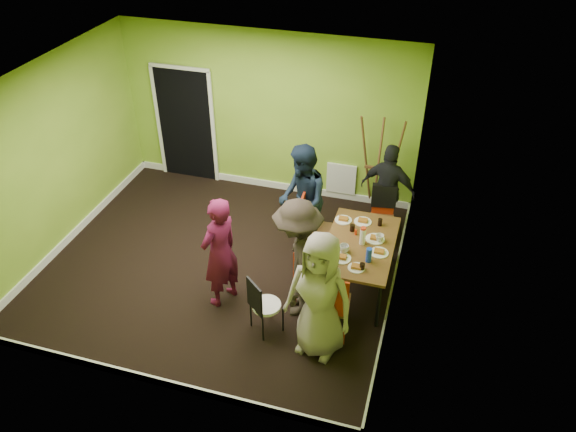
# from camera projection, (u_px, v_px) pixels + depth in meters

# --- Properties ---
(ground) EXTENTS (5.00, 5.00, 0.00)m
(ground) POSITION_uv_depth(u_px,v_px,m) (222.00, 264.00, 8.29)
(ground) COLOR black
(ground) RESTS_ON ground
(room_walls) EXTENTS (5.04, 4.54, 2.82)m
(room_walls) POSITION_uv_depth(u_px,v_px,m) (217.00, 207.00, 7.76)
(room_walls) COLOR #76A229
(room_walls) RESTS_ON ground
(dining_table) EXTENTS (0.90, 1.50, 0.75)m
(dining_table) POSITION_uv_depth(u_px,v_px,m) (360.00, 247.00, 7.50)
(dining_table) COLOR black
(dining_table) RESTS_ON ground
(chair_left_far) EXTENTS (0.46, 0.46, 1.04)m
(chair_left_far) POSITION_uv_depth(u_px,v_px,m) (310.00, 224.00, 8.11)
(chair_left_far) COLOR red
(chair_left_far) RESTS_ON ground
(chair_left_near) EXTENTS (0.47, 0.47, 0.89)m
(chair_left_near) POSITION_uv_depth(u_px,v_px,m) (308.00, 272.00, 7.36)
(chair_left_near) COLOR red
(chair_left_near) RESTS_ON ground
(chair_back_end) EXTENTS (0.42, 0.48, 0.90)m
(chair_back_end) POSITION_uv_depth(u_px,v_px,m) (383.00, 202.00, 8.49)
(chair_back_end) COLOR red
(chair_back_end) RESTS_ON ground
(chair_front_end) EXTENTS (0.47, 0.47, 1.04)m
(chair_front_end) POSITION_uv_depth(u_px,v_px,m) (332.00, 303.00, 6.78)
(chair_front_end) COLOR red
(chair_front_end) RESTS_ON ground
(chair_bentwood) EXTENTS (0.46, 0.46, 0.85)m
(chair_bentwood) POSITION_uv_depth(u_px,v_px,m) (262.00, 303.00, 6.94)
(chair_bentwood) COLOR black
(chair_bentwood) RESTS_ON ground
(easel) EXTENTS (0.70, 0.66, 1.75)m
(easel) POSITION_uv_depth(u_px,v_px,m) (379.00, 167.00, 8.90)
(easel) COLOR brown
(easel) RESTS_ON ground
(plate_near_left) EXTENTS (0.24, 0.24, 0.01)m
(plate_near_left) POSITION_uv_depth(u_px,v_px,m) (343.00, 220.00, 7.90)
(plate_near_left) COLOR white
(plate_near_left) RESTS_ON dining_table
(plate_near_right) EXTENTS (0.26, 0.26, 0.01)m
(plate_near_right) POSITION_uv_depth(u_px,v_px,m) (341.00, 258.00, 7.21)
(plate_near_right) COLOR white
(plate_near_right) RESTS_ON dining_table
(plate_far_back) EXTENTS (0.25, 0.25, 0.01)m
(plate_far_back) POSITION_uv_depth(u_px,v_px,m) (363.00, 222.00, 7.86)
(plate_far_back) COLOR white
(plate_far_back) RESTS_ON dining_table
(plate_far_front) EXTENTS (0.22, 0.22, 0.01)m
(plate_far_front) POSITION_uv_depth(u_px,v_px,m) (356.00, 268.00, 7.05)
(plate_far_front) COLOR white
(plate_far_front) RESTS_ON dining_table
(plate_wall_back) EXTENTS (0.26, 0.26, 0.01)m
(plate_wall_back) POSITION_uv_depth(u_px,v_px,m) (375.00, 239.00, 7.54)
(plate_wall_back) COLOR white
(plate_wall_back) RESTS_ON dining_table
(plate_wall_front) EXTENTS (0.25, 0.25, 0.01)m
(plate_wall_front) POSITION_uv_depth(u_px,v_px,m) (379.00, 253.00, 7.30)
(plate_wall_front) COLOR white
(plate_wall_front) RESTS_ON dining_table
(thermos) EXTENTS (0.08, 0.08, 0.23)m
(thermos) POSITION_uv_depth(u_px,v_px,m) (363.00, 237.00, 7.40)
(thermos) COLOR white
(thermos) RESTS_ON dining_table
(blue_bottle) EXTENTS (0.08, 0.08, 0.20)m
(blue_bottle) POSITION_uv_depth(u_px,v_px,m) (369.00, 255.00, 7.11)
(blue_bottle) COLOR blue
(blue_bottle) RESTS_ON dining_table
(orange_bottle) EXTENTS (0.03, 0.03, 0.08)m
(orange_bottle) POSITION_uv_depth(u_px,v_px,m) (356.00, 232.00, 7.61)
(orange_bottle) COLOR red
(orange_bottle) RESTS_ON dining_table
(glass_mid) EXTENTS (0.07, 0.07, 0.10)m
(glass_mid) POSITION_uv_depth(u_px,v_px,m) (352.00, 228.00, 7.67)
(glass_mid) COLOR black
(glass_mid) RESTS_ON dining_table
(glass_back) EXTENTS (0.06, 0.06, 0.11)m
(glass_back) POSITION_uv_depth(u_px,v_px,m) (380.00, 222.00, 7.77)
(glass_back) COLOR black
(glass_back) RESTS_ON dining_table
(glass_front) EXTENTS (0.07, 0.07, 0.09)m
(glass_front) POSITION_uv_depth(u_px,v_px,m) (362.00, 267.00, 7.01)
(glass_front) COLOR black
(glass_front) RESTS_ON dining_table
(cup_a) EXTENTS (0.13, 0.13, 0.10)m
(cup_a) POSITION_uv_depth(u_px,v_px,m) (344.00, 249.00, 7.29)
(cup_a) COLOR white
(cup_a) RESTS_ON dining_table
(cup_b) EXTENTS (0.11, 0.11, 0.10)m
(cup_b) POSITION_uv_depth(u_px,v_px,m) (380.00, 238.00, 7.47)
(cup_b) COLOR white
(cup_b) RESTS_ON dining_table
(person_standing) EXTENTS (0.59, 0.70, 1.62)m
(person_standing) POSITION_uv_depth(u_px,v_px,m) (220.00, 252.00, 7.21)
(person_standing) COLOR #530E2D
(person_standing) RESTS_ON ground
(person_left_far) EXTENTS (0.94, 1.03, 1.71)m
(person_left_far) POSITION_uv_depth(u_px,v_px,m) (302.00, 200.00, 8.13)
(person_left_far) COLOR #131F30
(person_left_far) RESTS_ON ground
(person_left_near) EXTENTS (0.86, 1.21, 1.69)m
(person_left_near) POSITION_uv_depth(u_px,v_px,m) (297.00, 259.00, 7.05)
(person_left_near) COLOR black
(person_left_near) RESTS_ON ground
(person_back_end) EXTENTS (0.95, 0.56, 1.51)m
(person_back_end) POSITION_uv_depth(u_px,v_px,m) (388.00, 190.00, 8.54)
(person_back_end) COLOR black
(person_back_end) RESTS_ON ground
(person_front_end) EXTENTS (0.92, 0.69, 1.71)m
(person_front_end) POSITION_uv_depth(u_px,v_px,m) (320.00, 296.00, 6.49)
(person_front_end) COLOR gray
(person_front_end) RESTS_ON ground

